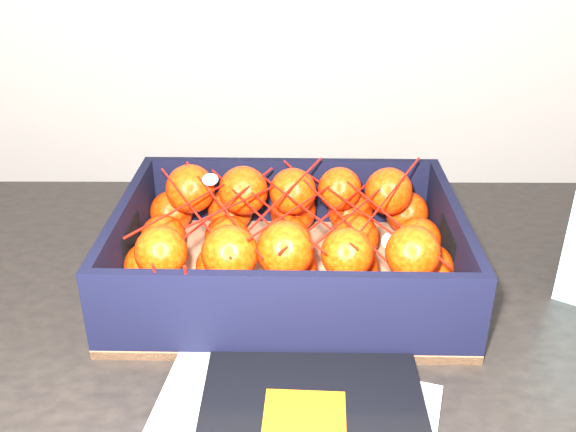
{
  "coord_description": "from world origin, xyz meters",
  "views": [
    {
      "loc": [
        -0.2,
        -0.29,
        1.19
      ],
      "look_at": [
        -0.21,
        0.36,
        0.86
      ],
      "focal_mm": 39.55,
      "sensor_mm": 36.0,
      "label": 1
    }
  ],
  "objects": [
    {
      "name": "table",
      "position": [
        -0.2,
        0.3,
        0.65
      ],
      "size": [
        1.21,
        0.82,
        0.75
      ],
      "color": "black",
      "rests_on": "ground"
    },
    {
      "name": "produce_crate",
      "position": [
        -0.21,
        0.39,
        0.78
      ],
      "size": [
        0.41,
        0.31,
        0.11
      ],
      "color": "#8D6241",
      "rests_on": "table"
    },
    {
      "name": "clementine_heap",
      "position": [
        -0.21,
        0.39,
        0.81
      ],
      "size": [
        0.4,
        0.3,
        0.11
      ],
      "color": "red",
      "rests_on": "produce_crate"
    },
    {
      "name": "mesh_net",
      "position": [
        -0.22,
        0.38,
        0.86
      ],
      "size": [
        0.35,
        0.27,
        0.1
      ],
      "color": "red",
      "rests_on": "clementine_heap"
    }
  ]
}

